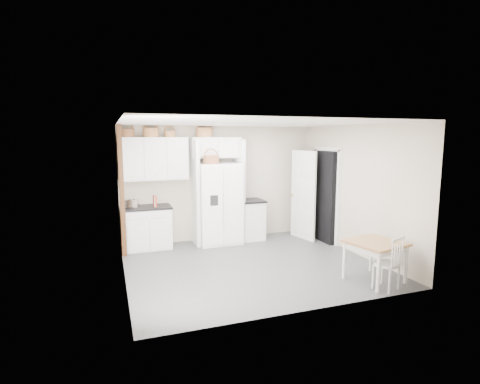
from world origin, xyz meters
name	(u,v)px	position (x,y,z in m)	size (l,w,h in m)	color
floor	(252,265)	(0.00, 0.00, 0.00)	(4.50, 4.50, 0.00)	#363637
ceiling	(252,123)	(0.00, 0.00, 2.60)	(4.50, 4.50, 0.00)	white
wall_back	(220,183)	(0.00, 2.00, 1.30)	(4.50, 4.50, 0.00)	#B3A791
wall_left	(122,203)	(-2.25, 0.00, 1.30)	(4.00, 4.00, 0.00)	#B3A791
wall_right	(356,190)	(2.25, 0.00, 1.30)	(4.00, 4.00, 0.00)	#B3A791
refrigerator	(219,203)	(-0.15, 1.64, 0.89)	(0.92, 0.74, 1.79)	white
base_cab_left	(148,228)	(-1.70, 1.70, 0.44)	(0.94, 0.59, 0.87)	white
base_cab_right	(251,220)	(0.65, 1.70, 0.44)	(0.50, 0.60, 0.88)	white
dining_table	(375,261)	(1.62, -1.41, 0.33)	(0.80, 0.80, 0.67)	#8F5B3C
windsor_chair	(386,264)	(1.56, -1.75, 0.41)	(0.40, 0.36, 0.81)	white
counter_left	(147,207)	(-1.70, 1.70, 0.89)	(0.98, 0.63, 0.04)	black
counter_right	(251,201)	(0.65, 1.70, 0.90)	(0.54, 0.64, 0.04)	black
toaster	(132,204)	(-2.01, 1.60, 1.00)	(0.26, 0.15, 0.18)	silver
cookbook_red	(155,201)	(-1.54, 1.62, 1.03)	(0.03, 0.15, 0.23)	#A62215
cookbook_cream	(155,201)	(-1.54, 1.62, 1.02)	(0.03, 0.15, 0.22)	silver
basket_upper_a	(127,133)	(-2.03, 1.83, 2.43)	(0.29, 0.29, 0.16)	brown
basket_upper_b	(151,133)	(-1.55, 1.83, 2.44)	(0.32, 0.32, 0.19)	#985531
basket_upper_c	(170,134)	(-1.16, 1.83, 2.42)	(0.23, 0.23, 0.13)	#985531
basket_bridge_a	(204,133)	(-0.41, 1.83, 2.45)	(0.36, 0.36, 0.20)	#985531
basket_fridge_a	(211,160)	(-0.34, 1.54, 1.87)	(0.33, 0.33, 0.18)	brown
upper_cabinet	(154,159)	(-1.50, 1.83, 1.90)	(1.40, 0.34, 0.90)	white
bridge_cabinet	(216,147)	(-0.15, 1.83, 2.12)	(1.12, 0.34, 0.45)	white
fridge_panel_left	(195,193)	(-0.66, 1.70, 1.15)	(0.08, 0.60, 2.30)	white
fridge_panel_right	(239,191)	(0.36, 1.70, 1.15)	(0.08, 0.60, 2.30)	white
trim_post	(122,191)	(-2.20, 1.35, 1.30)	(0.09, 0.09, 2.60)	#32150E
doorway_void	(325,196)	(2.16, 1.00, 1.02)	(0.18, 0.85, 2.05)	black
door_slab	(303,195)	(1.80, 1.33, 1.02)	(0.80, 0.04, 2.05)	white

